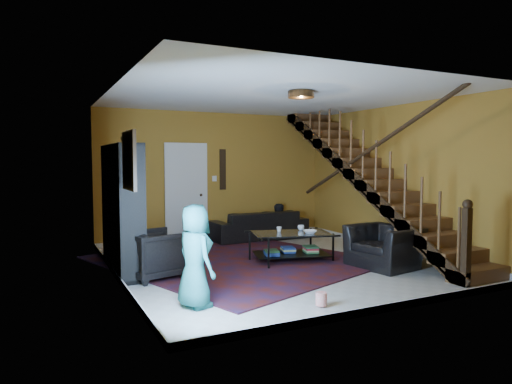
% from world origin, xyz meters
% --- Properties ---
extents(floor, '(5.50, 5.50, 0.00)m').
position_xyz_m(floor, '(0.00, 0.00, 0.00)').
color(floor, beige).
rests_on(floor, ground).
extents(room, '(5.50, 5.50, 5.50)m').
position_xyz_m(room, '(-1.33, 1.33, 0.05)').
color(room, '#A56F24').
rests_on(room, ground).
extents(staircase, '(0.95, 5.02, 3.18)m').
position_xyz_m(staircase, '(2.12, -0.00, 1.40)').
color(staircase, brown).
rests_on(staircase, floor).
extents(bookshelf, '(0.35, 1.80, 2.00)m').
position_xyz_m(bookshelf, '(-2.40, 0.60, 0.96)').
color(bookshelf, black).
rests_on(bookshelf, floor).
extents(door, '(0.82, 0.05, 2.05)m').
position_xyz_m(door, '(-0.70, 2.73, 1.02)').
color(door, silver).
rests_on(door, floor).
extents(framed_picture, '(0.04, 0.74, 0.74)m').
position_xyz_m(framed_picture, '(-2.57, -0.90, 1.75)').
color(framed_picture, maroon).
rests_on(framed_picture, room).
extents(wall_hanging, '(0.14, 0.03, 0.90)m').
position_xyz_m(wall_hanging, '(0.15, 2.73, 1.55)').
color(wall_hanging, black).
rests_on(wall_hanging, room).
extents(ceiling_fixture, '(0.40, 0.40, 0.10)m').
position_xyz_m(ceiling_fixture, '(0.00, -0.80, 2.74)').
color(ceiling_fixture, '#3F2814').
rests_on(ceiling_fixture, room).
extents(rug, '(4.94, 5.27, 0.02)m').
position_xyz_m(rug, '(-0.52, 0.55, 0.01)').
color(rug, '#3F100B').
rests_on(rug, floor).
extents(sofa, '(2.18, 0.90, 0.63)m').
position_xyz_m(sofa, '(0.82, 2.30, 0.32)').
color(sofa, black).
rests_on(sofa, floor).
extents(armchair_left, '(0.95, 0.93, 0.72)m').
position_xyz_m(armchair_left, '(-2.05, -0.05, 0.36)').
color(armchair_left, black).
rests_on(armchair_left, floor).
extents(armchair_right, '(1.06, 1.17, 0.67)m').
position_xyz_m(armchair_right, '(1.50, -0.99, 0.34)').
color(armchair_right, black).
rests_on(armchair_right, floor).
extents(person_adult_a, '(0.43, 0.29, 1.16)m').
position_xyz_m(person_adult_a, '(-0.60, 2.35, 0.13)').
color(person_adult_a, black).
rests_on(person_adult_a, sofa).
extents(person_adult_b, '(0.63, 0.51, 1.21)m').
position_xyz_m(person_adult_b, '(1.34, 2.35, 0.16)').
color(person_adult_b, black).
rests_on(person_adult_b, sofa).
extents(person_child, '(0.52, 0.68, 1.24)m').
position_xyz_m(person_child, '(-1.95, -1.59, 0.62)').
color(person_child, '#185E5C').
rests_on(person_child, armchair_left).
extents(coffee_table, '(1.48, 1.11, 0.50)m').
position_xyz_m(coffee_table, '(0.34, 0.04, 0.29)').
color(coffee_table, black).
rests_on(coffee_table, floor).
extents(cup_a, '(0.15, 0.15, 0.09)m').
position_xyz_m(cup_a, '(0.63, 0.20, 0.55)').
color(cup_a, '#999999').
rests_on(cup_a, coffee_table).
extents(cup_b, '(0.11, 0.11, 0.09)m').
position_xyz_m(cup_b, '(0.20, 0.23, 0.55)').
color(cup_b, '#999999').
rests_on(cup_b, coffee_table).
extents(bowl, '(0.30, 0.30, 0.06)m').
position_xyz_m(bowl, '(0.58, -0.17, 0.53)').
color(bowl, '#999999').
rests_on(bowl, coffee_table).
extents(vase, '(0.18, 0.18, 0.19)m').
position_xyz_m(vase, '(-2.41, 0.10, 2.10)').
color(vase, '#999999').
rests_on(vase, bookshelf).
extents(popcorn_bucket, '(0.15, 0.15, 0.16)m').
position_xyz_m(popcorn_bucket, '(-0.59, -2.25, 0.10)').
color(popcorn_bucket, red).
rests_on(popcorn_bucket, rug).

